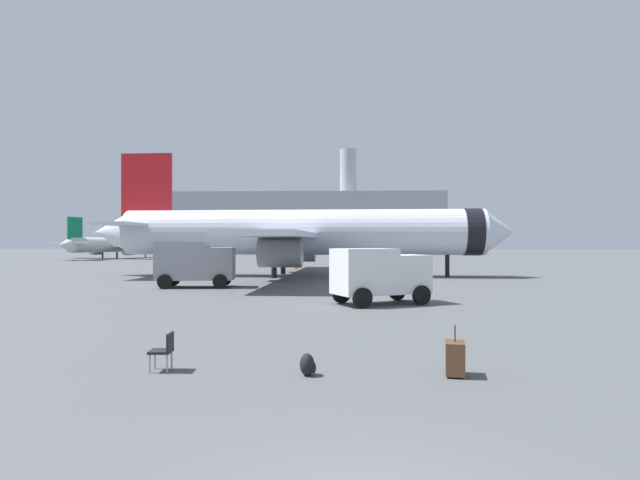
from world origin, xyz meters
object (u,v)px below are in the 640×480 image
cargo_van (380,273)px  safety_cone_mid (210,267)px  airplane_taxiing (115,245)px  gate_chair (164,349)px  service_truck (195,262)px  airplane_at_gate (300,233)px  traveller_backpack (308,365)px  safety_cone_near (296,265)px  rolling_suitcase (455,358)px

cargo_van → safety_cone_mid: cargo_van is taller
airplane_taxiing → gate_chair: airplane_taxiing is taller
gate_chair → service_truck: bearing=104.0°
airplane_at_gate → traveller_backpack: bearing=-85.2°
airplane_at_gate → safety_cone_near: size_ratio=44.68×
rolling_suitcase → traveller_backpack: (-3.21, -0.11, -0.16)m
airplane_at_gate → cargo_van: 20.18m
airplane_taxiing → gate_chair: 83.00m
airplane_at_gate → gate_chair: 32.31m
rolling_suitcase → gate_chair: 6.48m
traveller_backpack → safety_cone_mid: bearing=107.0°
airplane_at_gate → safety_cone_mid: airplane_at_gate is taller
safety_cone_near → safety_cone_mid: safety_cone_near is taller
service_truck → safety_cone_near: (4.57, 21.91, -1.21)m
safety_cone_near → airplane_at_gate: bearing=-83.4°
safety_cone_mid → traveller_backpack: bearing=-73.0°
airplane_at_gate → cargo_van: airplane_at_gate is taller
airplane_taxiing → safety_cone_near: 46.76m
service_truck → cargo_van: size_ratio=1.03×
service_truck → safety_cone_near: service_truck is taller
airplane_at_gate → safety_cone_mid: size_ratio=45.42×
cargo_van → gate_chair: (-5.81, -12.79, -0.95)m
safety_cone_near → rolling_suitcase: bearing=-80.6°
airplane_taxiing → traveller_backpack: 84.67m
airplane_taxiing → safety_cone_mid: bearing=-54.7°
airplane_at_gate → rolling_suitcase: 33.02m
gate_chair → cargo_van: bearing=65.6°
airplane_at_gate → service_truck: 12.56m
airplane_at_gate → service_truck: bearing=-118.1°
airplane_at_gate → safety_cone_near: bearing=96.6°
airplane_at_gate → gate_chair: size_ratio=41.52×
airplane_at_gate → safety_cone_near: 11.52m
safety_cone_near → rolling_suitcase: 43.90m
rolling_suitcase → gate_chair: bearing=178.5°
cargo_van → traveller_backpack: size_ratio=10.07×
traveller_backpack → gate_chair: gate_chair is taller
airplane_taxiing → safety_cone_mid: airplane_taxiing is taller
traveller_backpack → airplane_taxiing: bearing=116.4°
rolling_suitcase → safety_cone_near: bearing=99.4°
gate_chair → rolling_suitcase: bearing=-1.5°
gate_chair → airplane_at_gate: bearing=89.0°
cargo_van → rolling_suitcase: cargo_van is taller
traveller_backpack → cargo_van: bearing=79.0°
safety_cone_near → service_truck: bearing=-101.8°
airplane_at_gate → cargo_van: size_ratio=7.39×
airplane_at_gate → service_truck: (-5.84, -10.93, -2.05)m
safety_cone_mid → traveller_backpack: 41.79m
traveller_backpack → service_truck: bearing=111.7°
service_truck → safety_cone_mid: service_truck is taller
service_truck → traveller_backpack: service_truck is taller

